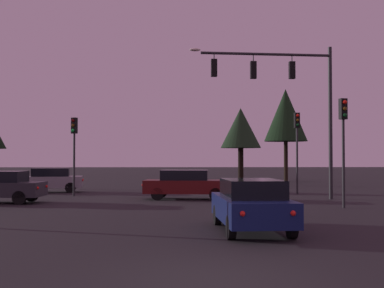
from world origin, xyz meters
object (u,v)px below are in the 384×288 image
at_px(traffic_signal_mast_arm, 288,90).
at_px(traffic_light_median, 297,137).
at_px(traffic_light_corner_left, 74,141).
at_px(tree_center_horizon, 286,115).
at_px(car_far_lane, 49,180).
at_px(traffic_light_corner_right, 343,131).
at_px(car_crossing_left, 187,184).
at_px(tree_left_far, 241,129).
at_px(car_nearside_lane, 251,204).

relative_size(traffic_signal_mast_arm, traffic_light_median, 1.65).
distance_m(traffic_light_corner_left, tree_center_horizon, 23.76).
distance_m(traffic_signal_mast_arm, car_far_lane, 15.73).
bearing_deg(traffic_light_corner_right, traffic_light_corner_left, 151.38).
xyz_separation_m(traffic_light_corner_left, car_far_lane, (-2.19, 3.09, -2.34)).
bearing_deg(traffic_signal_mast_arm, car_crossing_left, 176.16).
bearing_deg(traffic_light_median, traffic_signal_mast_arm, -110.40).
bearing_deg(traffic_light_corner_left, tree_left_far, 45.57).
xyz_separation_m(traffic_light_corner_right, traffic_light_median, (-0.03, 8.12, 0.09)).
bearing_deg(car_crossing_left, traffic_light_corner_right, -35.48).
height_order(car_far_lane, tree_center_horizon, tree_center_horizon).
relative_size(car_crossing_left, car_far_lane, 1.05).
height_order(traffic_signal_mast_arm, tree_left_far, traffic_signal_mast_arm).
relative_size(traffic_light_corner_right, car_crossing_left, 1.01).
bearing_deg(tree_center_horizon, car_nearside_lane, -104.25).
relative_size(traffic_light_median, car_nearside_lane, 1.08).
distance_m(traffic_light_median, tree_center_horizon, 16.85).
bearing_deg(traffic_light_corner_left, traffic_signal_mast_arm, -13.11).
bearing_deg(tree_left_far, car_nearside_lane, -96.64).
bearing_deg(traffic_light_corner_right, traffic_light_median, 90.22).
bearing_deg(car_nearside_lane, tree_left_far, 83.36).
height_order(car_crossing_left, tree_center_horizon, tree_center_horizon).
bearing_deg(tree_center_horizon, traffic_light_median, -100.17).
bearing_deg(traffic_light_corner_right, tree_left_far, 96.57).
xyz_separation_m(traffic_light_median, car_crossing_left, (-6.63, -3.37, -2.61)).
xyz_separation_m(traffic_signal_mast_arm, traffic_light_median, (1.38, 3.72, -2.30)).
relative_size(car_far_lane, tree_center_horizon, 0.52).
distance_m(car_crossing_left, car_far_lane, 10.11).
height_order(car_crossing_left, car_far_lane, same).
bearing_deg(traffic_light_corner_right, traffic_signal_mast_arm, 107.83).
xyz_separation_m(car_crossing_left, car_far_lane, (-8.52, 5.44, -0.00)).
bearing_deg(traffic_light_corner_right, car_nearside_lane, -127.06).
relative_size(traffic_signal_mast_arm, traffic_light_corner_left, 1.80).
distance_m(traffic_light_median, car_crossing_left, 7.88).
bearing_deg(tree_left_far, traffic_light_corner_right, -83.43).
xyz_separation_m(car_far_lane, tree_left_far, (13.09, 8.03, 3.71)).
relative_size(traffic_light_corner_left, tree_center_horizon, 0.52).
relative_size(traffic_signal_mast_arm, tree_left_far, 1.30).
distance_m(traffic_signal_mast_arm, tree_left_far, 13.89).
distance_m(car_nearside_lane, car_far_lane, 19.65).
bearing_deg(car_nearside_lane, car_far_lane, 121.28).
bearing_deg(tree_center_horizon, tree_left_far, -128.58).
height_order(traffic_light_median, car_nearside_lane, traffic_light_median).
relative_size(car_nearside_lane, tree_left_far, 0.73).
bearing_deg(traffic_light_median, car_far_lane, 172.21).
relative_size(traffic_signal_mast_arm, tree_center_horizon, 0.93).
height_order(traffic_light_corner_right, tree_center_horizon, tree_center_horizon).
bearing_deg(tree_left_far, car_crossing_left, -108.73).
xyz_separation_m(traffic_light_corner_left, car_nearside_lane, (8.01, -13.70, -2.34)).
distance_m(traffic_light_corner_right, car_crossing_left, 8.56).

